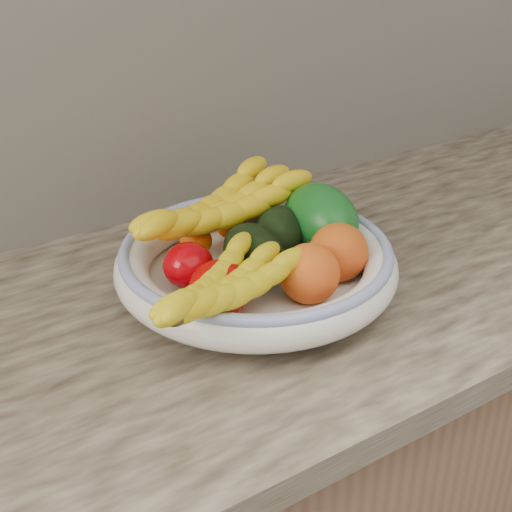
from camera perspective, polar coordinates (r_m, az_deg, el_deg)
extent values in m
cube|color=tan|center=(1.03, -0.61, -3.48)|extent=(2.44, 0.66, 0.04)
cube|color=beige|center=(1.18, -8.99, 14.57)|extent=(2.40, 0.02, 0.50)
cylinder|color=white|center=(1.00, 0.00, -2.62)|extent=(0.13, 0.13, 0.02)
cylinder|color=white|center=(1.00, 0.00, -1.93)|extent=(0.32, 0.32, 0.01)
torus|color=white|center=(0.98, 0.00, -0.62)|extent=(0.39, 0.39, 0.05)
torus|color=#3B55A7|center=(0.97, 0.00, 0.52)|extent=(0.37, 0.37, 0.02)
ellipsoid|color=#FB5705|center=(1.04, -4.82, 1.22)|extent=(0.05, 0.05, 0.04)
ellipsoid|color=#FF6905|center=(1.08, -2.05, 2.63)|extent=(0.05, 0.05, 0.05)
ellipsoid|color=#AF0007|center=(0.95, -5.44, -0.74)|extent=(0.09, 0.09, 0.06)
ellipsoid|color=#B50301|center=(0.90, -2.90, -2.61)|extent=(0.09, 0.09, 0.07)
ellipsoid|color=black|center=(0.98, -0.20, 0.28)|extent=(0.09, 0.12, 0.08)
ellipsoid|color=black|center=(1.04, 1.85, 1.95)|extent=(0.12, 0.12, 0.07)
ellipsoid|color=#0F5417|center=(1.05, 5.21, 2.99)|extent=(0.13, 0.15, 0.12)
ellipsoid|color=orange|center=(0.93, 4.30, -1.41)|extent=(0.09, 0.09, 0.08)
ellipsoid|color=orange|center=(0.98, 6.61, 0.30)|extent=(0.10, 0.10, 0.08)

